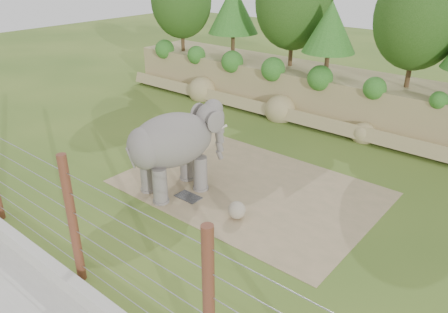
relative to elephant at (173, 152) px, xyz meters
The scene contains 8 objects.
ground 2.54m from the elephant, 28.78° to the right, with size 90.00×90.00×0.00m, color #3D5E20.
back_embankment 12.19m from the elephant, 79.10° to the left, with size 30.00×5.52×8.77m.
dirt_patch 3.44m from the elephant, 43.71° to the left, with size 10.00×7.00×0.02m, color #8F805A.
drain_grate 1.85m from the elephant, ahead, with size 1.00×0.60×0.03m, color #262628.
elephant is the anchor object (origin of this frame).
stone_ball 3.46m from the elephant, ahead, with size 0.64×0.64×0.64m, color gray.
retaining_wall 6.32m from the elephant, 74.20° to the right, with size 26.00×0.35×0.50m, color beige.
barrier_fence 5.68m from the elephant, 72.82° to the right, with size 20.26×0.26×4.00m.
Camera 1 is at (9.65, -9.59, 8.66)m, focal length 35.00 mm.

